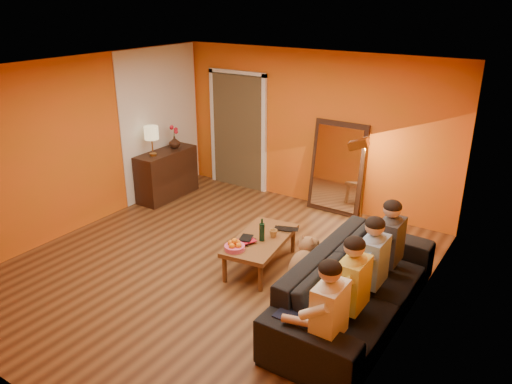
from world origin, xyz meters
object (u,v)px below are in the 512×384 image
Objects in this scene: table_lamp at (152,141)px; person_far_left at (329,320)px; dog at (304,266)px; person_mid_right at (373,269)px; sofa at (356,287)px; wine_bottle at (262,230)px; laptop at (286,231)px; floor_lamp at (363,188)px; tumbler at (273,233)px; sideboard at (167,174)px; coffee_table at (261,252)px; mirror_frame at (337,168)px; person_mid_left at (353,292)px; vase at (175,142)px; person_far_right at (390,249)px.

person_far_left is (4.37, -2.23, -0.49)m from table_lamp.
dog is 0.90m from person_mid_right.
sofa is 0.28m from person_mid_right.
wine_bottle reaches higher than laptop.
floor_lamp is 13.07× the size of tumbler.
sideboard is at bearing 161.91° from person_mid_right.
table_lamp is 0.42× the size of person_mid_right.
tumbler is (0.12, 0.12, 0.26)m from coffee_table.
tumbler is at bearing -125.60° from laptop.
person_mid_left is at bearing -62.67° from mirror_frame.
sofa is (4.24, -1.53, -0.04)m from sideboard.
sofa is at bearing -60.92° from mirror_frame.
person_mid_left is (0.86, -0.59, 0.26)m from dog.
sofa is at bearing -19.81° from sideboard.
vase reaches higher than laptop.
vase is at bearing 90.00° from table_lamp.
wine_bottle is 1.48× the size of vase.
sideboard is at bearing 90.00° from table_lamp.
person_mid_left is at bearing 90.00° from person_far_left.
table_lamp reaches higher than person_far_left.
person_far_left is (1.63, -1.36, 0.40)m from coffee_table.
coffee_table is (-0.05, -2.25, -0.55)m from mirror_frame.
floor_lamp is at bearing -38.85° from mirror_frame.
person_mid_right is (1.63, -0.26, 0.40)m from coffee_table.
laptop is (-1.32, 0.71, 0.05)m from sofa.
table_lamp is at bearing 152.99° from person_far_left.
coffee_table is at bearing -169.76° from person_far_right.
floor_lamp is at bearing 69.90° from tumbler.
sofa reaches higher than laptop.
floor_lamp is at bearing 9.04° from sideboard.
sideboard is at bearing -90.00° from vase.
person_far_left is 5.19m from vase.
person_far_right is at bearing -7.52° from table_lamp.
mirror_frame is 2.15m from tumbler.
table_lamp is 1.55× the size of laptop.
person_mid_right reaches higher than sideboard.
wine_bottle is (-0.66, -1.77, -0.14)m from floor_lamp.
person_mid_left is 1.77m from tumbler.
floor_lamp reaches higher than table_lamp.
dog is 1.03m from person_far_right.
mirror_frame is 4.90× the size of wine_bottle.
tumbler is (-0.65, 0.33, 0.12)m from dog.
person_mid_right is 1.59m from wine_bottle.
sideboard is 10.71× the size of tumbler.
sideboard is 4.80m from person_mid_left.
sideboard is 3.81× the size of wine_bottle.
mirror_frame is 2.60m from dog.
person_far_right is 4.53m from vase.
floor_lamp reaches higher than person_mid_right.
wine_bottle is at bearing -18.24° from table_lamp.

